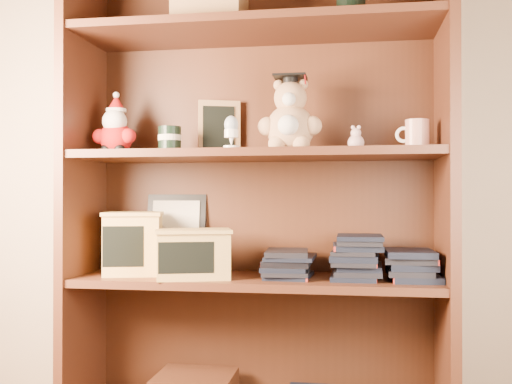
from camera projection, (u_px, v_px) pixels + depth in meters
bookcase at (258, 205)px, 1.96m from camera, size 1.20×0.35×1.60m
shelf_lower at (256, 281)px, 1.90m from camera, size 1.14×0.33×0.02m
shelf_upper at (256, 155)px, 1.91m from camera, size 1.14×0.33×0.02m
santa_plush at (116, 130)px, 1.98m from camera, size 0.15×0.11×0.21m
teachers_tin at (170, 139)px, 1.95m from camera, size 0.08×0.08×0.08m
chalkboard_plaque at (219, 128)px, 2.04m from camera, size 0.14×0.10×0.18m
egg_cup at (231, 131)px, 1.84m from camera, size 0.05×0.05×0.11m
grad_teddy_bear at (290, 121)px, 1.88m from camera, size 0.20×0.17×0.25m
pink_figurine at (356, 140)px, 1.86m from camera, size 0.05×0.05×0.08m
teacher_mug at (416, 135)px, 1.83m from camera, size 0.10×0.07×0.09m
certificate_frame at (176, 232)px, 2.09m from camera, size 0.21×0.05×0.26m
treats_box at (133, 243)px, 1.97m from camera, size 0.23×0.23×0.20m
pencils_box at (193, 253)px, 1.87m from camera, size 0.27×0.23×0.15m
book_stack_left at (288, 262)px, 1.89m from camera, size 0.14×0.20×0.10m
book_stack_mid at (357, 256)px, 1.85m from camera, size 0.14×0.20×0.14m
book_stack_right at (411, 267)px, 1.83m from camera, size 0.14×0.20×0.08m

